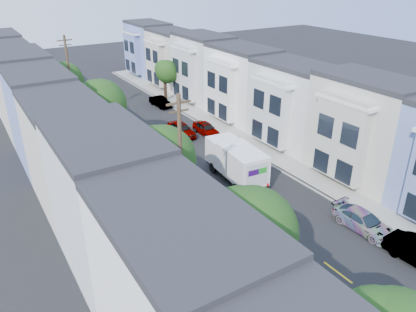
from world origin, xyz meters
The scene contains 23 objects.
ground centered at (0.00, 0.00, 0.00)m, with size 160.00×160.00×0.00m, color black.
road_slab centered at (0.00, 15.00, 0.01)m, with size 12.00×70.00×0.02m, color black.
curb_left centered at (-6.05, 15.00, 0.07)m, with size 0.30×70.00×0.15m, color gray.
curb_right centered at (6.05, 15.00, 0.07)m, with size 0.30×70.00×0.15m, color gray.
sidewalk_left centered at (-7.35, 15.00, 0.07)m, with size 2.60×70.00×0.15m, color gray.
sidewalk_right centered at (7.35, 15.00, 0.07)m, with size 2.60×70.00×0.15m, color gray.
centerline centered at (0.00, 15.00, 0.00)m, with size 0.12×70.00×0.01m, color gold.
townhouse_row_left centered at (-11.15, 15.00, 0.00)m, with size 5.00×70.00×8.50m, color silver.
townhouse_row_right centered at (11.15, 15.00, 0.00)m, with size 5.00×70.00×8.50m, color silver.
tree_b centered at (-6.30, -5.19, 4.83)m, with size 4.70×4.70×7.20m.
tree_c centered at (-6.30, 4.84, 4.82)m, with size 4.70×4.70×7.19m.
tree_d centered at (-6.30, 17.64, 5.19)m, with size 4.70×4.70×7.57m.
tree_e centered at (-6.30, 31.30, 4.44)m, with size 4.44×4.44×6.68m.
tree_far_r centered at (6.89, 30.47, 3.97)m, with size 3.10×3.10×5.57m.
utility_pole_near centered at (-6.30, 2.00, 5.15)m, with size 1.60×0.26×10.00m.
utility_pole_far centered at (-6.30, 28.00, 5.15)m, with size 1.60×0.26×10.00m.
fedex_truck centered at (1.61, 6.95, 1.80)m, with size 2.58×6.71×3.22m.
lead_sedan centered at (2.41, 18.25, 0.73)m, with size 1.73×4.53×1.47m, color black.
parked_left_c centered at (-4.90, 2.32, 0.72)m, with size 1.53×4.34×1.45m, color gray.
parked_left_d centered at (-4.90, 12.06, 0.74)m, with size 1.58×4.47×1.49m, color #57170C.
parked_right_b centered at (4.90, -3.79, 0.67)m, with size 1.87×4.45×1.34m, color white.
parked_right_c centered at (4.90, 17.15, 0.68)m, with size 1.61×4.20×1.36m, color black.
parked_right_d centered at (4.90, 28.67, 0.65)m, with size 1.37×3.87×1.29m, color #060533.
Camera 1 is at (-16.82, -18.15, 16.82)m, focal length 35.00 mm.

